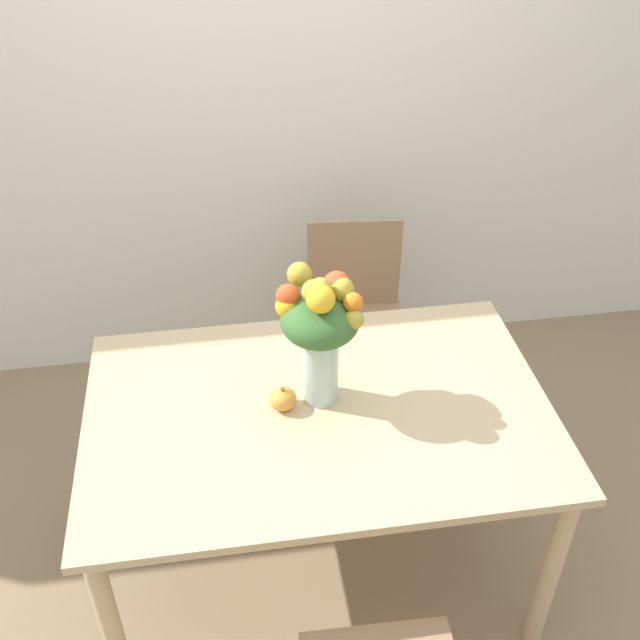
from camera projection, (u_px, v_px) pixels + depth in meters
ground_plane at (319, 557)px, 2.79m from camera, size 12.00×12.00×0.00m
wall_back at (269, 79)px, 3.04m from camera, size 8.00×0.06×2.70m
dining_table at (319, 429)px, 2.39m from camera, size 1.45×0.96×0.76m
flower_vase at (321, 327)px, 2.23m from camera, size 0.25×0.27×0.45m
pumpkin at (283, 399)px, 2.32m from camera, size 0.09×0.09×0.08m
dining_chair_near_window at (356, 320)px, 3.22m from camera, size 0.46×0.46×0.87m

